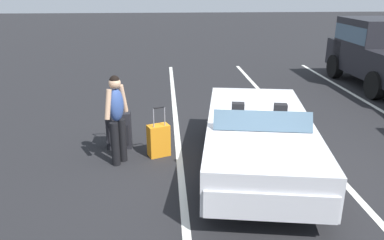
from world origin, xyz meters
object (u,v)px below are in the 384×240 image
at_px(suitcase_medium_bright, 159,140).
at_px(parked_pickup_truck_far, 384,52).
at_px(convertible_car, 259,143).
at_px(suitcase_large_black, 119,130).
at_px(traveler_person, 117,115).

xyz_separation_m(suitcase_medium_bright, parked_pickup_truck_far, (-4.78, 7.04, 0.79)).
relative_size(convertible_car, suitcase_large_black, 4.04).
bearing_deg(parked_pickup_truck_far, suitcase_medium_bright, 123.84).
relative_size(suitcase_medium_bright, parked_pickup_truck_far, 0.20).
relative_size(traveler_person, parked_pickup_truck_far, 0.33).
height_order(convertible_car, traveler_person, traveler_person).
xyz_separation_m(suitcase_large_black, parked_pickup_truck_far, (-4.32, 7.83, 0.74)).
bearing_deg(convertible_car, parked_pickup_truck_far, 146.21).
bearing_deg(traveler_person, suitcase_large_black, 129.00).
bearing_deg(suitcase_large_black, suitcase_medium_bright, 59.49).
distance_m(convertible_car, traveler_person, 2.54).
height_order(traveler_person, parked_pickup_truck_far, parked_pickup_truck_far).
relative_size(suitcase_large_black, suitcase_medium_bright, 1.08).
bearing_deg(suitcase_large_black, parked_pickup_truck_far, 118.26).
xyz_separation_m(convertible_car, traveler_person, (-0.63, -2.44, 0.34)).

